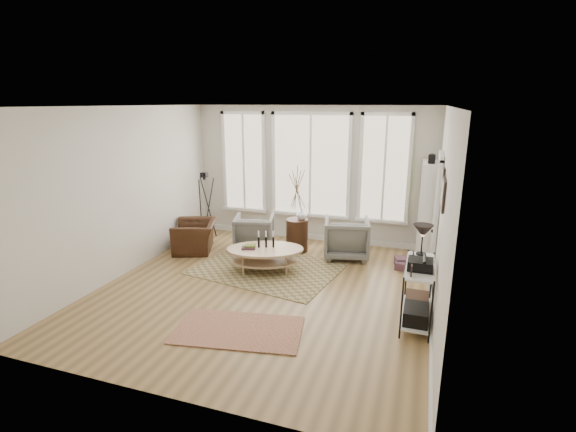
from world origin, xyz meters
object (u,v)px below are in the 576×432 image
(armchair_right, at_px, (346,238))
(side_table, at_px, (297,208))
(bookcase, at_px, (427,212))
(low_shelf, at_px, (418,287))
(coffee_table, at_px, (265,253))
(armchair_left, at_px, (254,232))
(accent_chair, at_px, (195,236))

(armchair_right, distance_m, side_table, 1.14)
(bookcase, bearing_deg, low_shelf, -91.28)
(coffee_table, bearing_deg, side_table, 78.95)
(armchair_left, distance_m, side_table, 1.04)
(coffee_table, bearing_deg, armchair_right, 43.02)
(bookcase, height_order, accent_chair, bookcase)
(armchair_right, bearing_deg, coffee_table, 30.83)
(low_shelf, relative_size, accent_chair, 1.40)
(low_shelf, height_order, armchair_left, low_shelf)
(bookcase, distance_m, armchair_left, 3.44)
(bookcase, xyz_separation_m, low_shelf, (-0.06, -2.52, -0.44))
(coffee_table, xyz_separation_m, side_table, (0.24, 1.20, 0.57))
(coffee_table, relative_size, armchair_left, 1.99)
(low_shelf, xyz_separation_m, side_table, (-2.42, 2.20, 0.39))
(low_shelf, height_order, coffee_table, low_shelf)
(coffee_table, bearing_deg, low_shelf, -20.55)
(armchair_left, height_order, accent_chair, armchair_left)
(bookcase, relative_size, armchair_right, 2.38)
(side_table, bearing_deg, low_shelf, -42.25)
(bookcase, relative_size, coffee_table, 1.31)
(bookcase, relative_size, low_shelf, 1.58)
(armchair_left, xyz_separation_m, accent_chair, (-1.12, -0.45, -0.06))
(bookcase, height_order, side_table, bookcase)
(low_shelf, bearing_deg, armchair_right, 122.84)
(low_shelf, bearing_deg, coffee_table, 159.45)
(armchair_left, bearing_deg, armchair_right, 168.66)
(coffee_table, bearing_deg, bookcase, 29.34)
(accent_chair, bearing_deg, armchair_right, 80.05)
(armchair_right, bearing_deg, accent_chair, -0.84)
(armchair_right, bearing_deg, armchair_left, -7.64)
(side_table, height_order, accent_chair, side_table)
(armchair_right, bearing_deg, low_shelf, 110.66)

